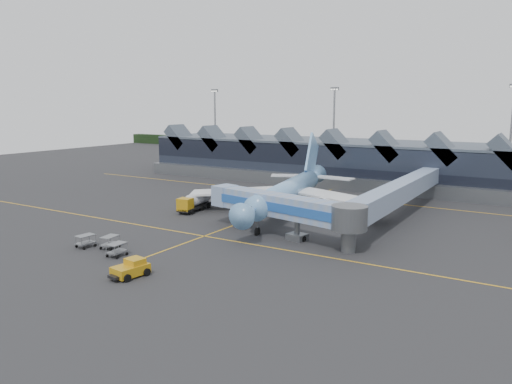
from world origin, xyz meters
The scene contains 10 objects.
ground centered at (0.00, 0.00, 0.00)m, with size 260.00×260.00×0.00m, color #252527.
taxi_stripes centered at (0.00, 10.00, 0.01)m, with size 120.00×60.00×0.01m.
tree_line_far centered at (0.00, 110.00, 2.00)m, with size 260.00×4.00×4.00m, color black.
terminal centered at (-5.07, 47.35, 4.88)m, with size 90.00×22.25×12.52m.
light_masts centered at (21.00, 62.80, 12.49)m, with size 132.40×42.56×22.45m.
main_airliner centered at (3.04, 10.92, 3.78)m, with size 34.21×39.86×12.86m.
jet_bridge centered at (10.69, -2.98, 4.10)m, with size 25.19×8.48×5.89m.
fuel_truck centered at (-11.52, 4.72, 1.66)m, with size 3.47×8.91×2.96m.
pushback_tug centered at (3.30, -24.85, 0.82)m, with size 3.12×4.39×1.82m.
baggage_carts centered at (-6.34, -19.86, 0.89)m, with size 7.81×4.25×1.58m.
Camera 1 is at (40.54, -60.50, 17.77)m, focal length 35.00 mm.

